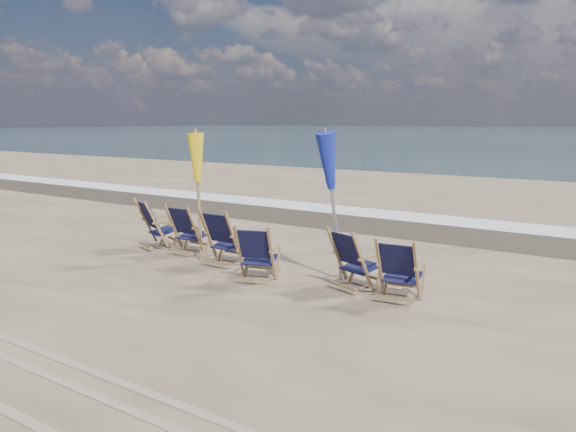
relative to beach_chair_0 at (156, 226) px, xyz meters
name	(u,v)px	position (x,y,z in m)	size (l,w,h in m)	color
surf_foam	(420,218)	(2.72, 6.52, -0.50)	(200.00, 1.40, 0.01)	silver
wet_sand_strip	(397,226)	(2.72, 5.02, -0.50)	(200.00, 2.60, 0.00)	#42362A
beach_chair_0	(156,226)	(0.00, 0.00, 0.00)	(0.65, 0.73, 1.01)	black
beach_chair_1	(195,231)	(0.88, 0.13, -0.01)	(0.63, 0.70, 0.98)	black
beach_chair_2	(234,240)	(1.99, -0.13, 0.00)	(0.65, 0.73, 1.01)	black
beach_chair_3	(271,255)	(3.04, -0.51, -0.04)	(0.59, 0.67, 0.93)	black
beach_chair_4	(362,263)	(4.42, -0.22, -0.03)	(0.61, 0.68, 0.95)	black
beach_chair_5	(416,273)	(5.24, -0.23, -0.04)	(0.59, 0.66, 0.92)	black
umbrella_yellow	(198,165)	(1.11, -0.01, 1.21)	(0.30, 0.30, 2.25)	olive
umbrella_blue	(335,167)	(3.77, 0.12, 1.28)	(0.30, 0.30, 2.32)	#A5A5AD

